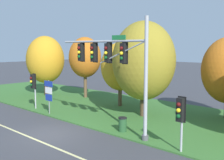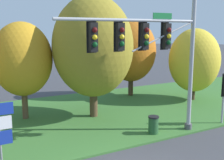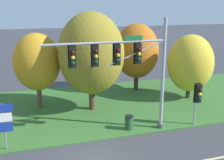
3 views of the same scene
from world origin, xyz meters
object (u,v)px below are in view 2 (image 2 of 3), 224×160
at_px(tree_tall_centre, 131,51).
at_px(trash_bin, 153,125).
at_px(tree_behind_signpost, 22,59).
at_px(traffic_signal_mast, 154,47).
at_px(tree_right_far, 194,60).
at_px(tree_mid_verge, 93,47).

xyz_separation_m(tree_tall_centre, trash_bin, (-3.60, -7.94, -3.19)).
relative_size(tree_behind_signpost, tree_tall_centre, 0.94).
relative_size(traffic_signal_mast, tree_behind_signpost, 1.30).
bearing_deg(tree_right_far, tree_tall_centre, 134.23).
bearing_deg(traffic_signal_mast, tree_right_far, 32.78).
bearing_deg(tree_mid_verge, tree_behind_signpost, 157.34).
xyz_separation_m(traffic_signal_mast, tree_behind_signpost, (-4.93, 6.18, -0.93)).
distance_m(tree_tall_centre, trash_bin, 9.28).
height_order(tree_mid_verge, tree_tall_centre, tree_mid_verge).
xyz_separation_m(tree_behind_signpost, trash_bin, (5.34, -5.79, -3.14)).
distance_m(tree_behind_signpost, tree_tall_centre, 9.20).
distance_m(tree_tall_centre, tree_right_far, 4.96).
bearing_deg(tree_right_far, trash_bin, -147.93).
relative_size(tree_mid_verge, tree_right_far, 1.36).
bearing_deg(tree_behind_signpost, tree_right_far, -6.38).
xyz_separation_m(tree_mid_verge, tree_tall_centre, (5.09, 3.75, -0.67)).
xyz_separation_m(tree_mid_verge, trash_bin, (1.49, -4.19, -3.87)).
bearing_deg(traffic_signal_mast, trash_bin, 43.33).
distance_m(traffic_signal_mast, tree_tall_centre, 9.28).
relative_size(traffic_signal_mast, tree_mid_verge, 1.02).
bearing_deg(trash_bin, tree_tall_centre, 65.59).
height_order(traffic_signal_mast, tree_right_far, traffic_signal_mast).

